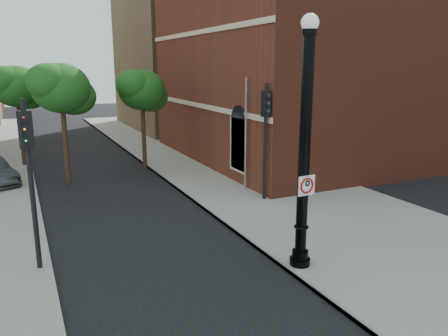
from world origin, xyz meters
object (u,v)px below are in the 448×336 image
traffic_signal_left (28,159)px  traffic_signal_right (266,123)px  lamppost (304,159)px  no_parking_sign (307,185)px

traffic_signal_left → traffic_signal_right: 9.59m
lamppost → no_parking_sign: size_ratio=12.52×
no_parking_sign → traffic_signal_left: size_ratio=0.11×
lamppost → no_parking_sign: bearing=-93.3°
lamppost → traffic_signal_left: size_ratio=1.44×
lamppost → traffic_signal_right: size_ratio=1.40×
traffic_signal_left → traffic_signal_right: traffic_signal_right is taller
no_parking_sign → traffic_signal_right: bearing=65.4°
lamppost → traffic_signal_left: (-6.80, 3.00, 0.05)m
traffic_signal_right → traffic_signal_left: bearing=-173.3°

